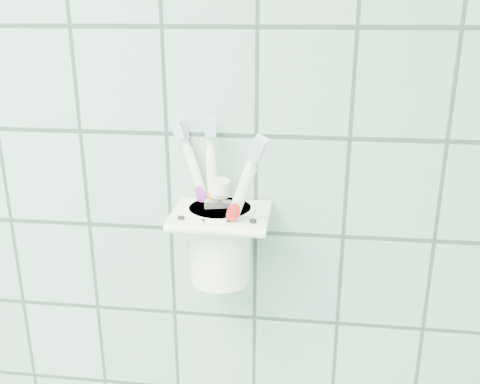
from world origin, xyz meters
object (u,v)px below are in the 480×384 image
object	(u,v)px
cup	(220,241)
toothbrush_blue	(215,199)
toothbrush_pink	(227,197)
toothbrush_orange	(210,195)
toothpaste_tube	(210,218)
holder_bracket	(221,217)

from	to	relation	value
cup	toothbrush_blue	distance (m)	0.05
toothbrush_pink	toothbrush_orange	xyz separation A→B (m)	(-0.02, -0.01, 0.01)
toothbrush_orange	toothpaste_tube	world-z (taller)	toothbrush_orange
holder_bracket	toothpaste_tube	size ratio (longest dim) A/B	0.91
cup	toothbrush_pink	world-z (taller)	toothbrush_pink
toothpaste_tube	toothbrush_pink	bearing A→B (deg)	-16.21
toothbrush_pink	toothbrush_blue	world-z (taller)	toothbrush_pink
toothpaste_tube	holder_bracket	bearing A→B (deg)	-41.87
holder_bracket	toothbrush_orange	distance (m)	0.03
toothbrush_orange	holder_bracket	bearing A→B (deg)	20.93
toothbrush_pink	toothbrush_blue	bearing A→B (deg)	-167.13
holder_bracket	toothbrush_pink	size ratio (longest dim) A/B	0.59
cup	toothbrush_orange	size ratio (longest dim) A/B	0.47
cup	toothbrush_pink	xyz separation A→B (m)	(0.01, 0.00, 0.06)
holder_bracket	toothpaste_tube	bearing A→B (deg)	153.18
toothbrush_blue	toothbrush_pink	bearing A→B (deg)	-17.46
holder_bracket	toothbrush_blue	size ratio (longest dim) A/B	0.60
toothbrush_blue	toothpaste_tube	xyz separation A→B (m)	(-0.01, 0.00, -0.03)
toothbrush_pink	toothbrush_blue	xyz separation A→B (m)	(-0.02, 0.00, -0.00)
cup	holder_bracket	bearing A→B (deg)	-62.50
holder_bracket	cup	size ratio (longest dim) A/B	1.20
toothbrush_orange	toothbrush_pink	bearing A→B (deg)	37.23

